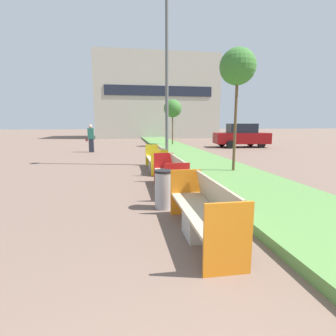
{
  "coord_description": "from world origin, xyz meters",
  "views": [
    {
      "loc": [
        -0.31,
        -0.01,
        1.86
      ],
      "look_at": [
        0.9,
        7.3,
        0.6
      ],
      "focal_mm": 28.0,
      "sensor_mm": 36.0,
      "label": 1
    }
  ],
  "objects_px": {
    "pedestrian_walking": "(91,138)",
    "parked_car_distant": "(241,136)",
    "bench_orange_frame": "(203,215)",
    "litter_bin": "(163,189)",
    "sapling_tree_near": "(238,68)",
    "sapling_tree_far": "(173,109)",
    "bench_red_frame": "(171,177)",
    "bench_yellow_frame": "(157,161)",
    "street_lamp_post": "(167,50)"
  },
  "relations": [
    {
      "from": "bench_yellow_frame",
      "to": "parked_car_distant",
      "type": "distance_m",
      "value": 12.14
    },
    {
      "from": "pedestrian_walking",
      "to": "bench_orange_frame",
      "type": "bearing_deg",
      "value": -76.04
    },
    {
      "from": "bench_orange_frame",
      "to": "litter_bin",
      "type": "height_order",
      "value": "bench_orange_frame"
    },
    {
      "from": "bench_orange_frame",
      "to": "litter_bin",
      "type": "bearing_deg",
      "value": 105.24
    },
    {
      "from": "bench_orange_frame",
      "to": "pedestrian_walking",
      "type": "bearing_deg",
      "value": 103.96
    },
    {
      "from": "bench_yellow_frame",
      "to": "sapling_tree_near",
      "type": "relative_size",
      "value": 0.56
    },
    {
      "from": "bench_red_frame",
      "to": "litter_bin",
      "type": "relative_size",
      "value": 2.61
    },
    {
      "from": "litter_bin",
      "to": "street_lamp_post",
      "type": "height_order",
      "value": "street_lamp_post"
    },
    {
      "from": "bench_red_frame",
      "to": "parked_car_distant",
      "type": "height_order",
      "value": "parked_car_distant"
    },
    {
      "from": "bench_red_frame",
      "to": "sapling_tree_near",
      "type": "distance_m",
      "value": 4.64
    },
    {
      "from": "bench_red_frame",
      "to": "bench_orange_frame",
      "type": "bearing_deg",
      "value": -89.98
    },
    {
      "from": "litter_bin",
      "to": "parked_car_distant",
      "type": "height_order",
      "value": "parked_car_distant"
    },
    {
      "from": "pedestrian_walking",
      "to": "street_lamp_post",
      "type": "bearing_deg",
      "value": -56.89
    },
    {
      "from": "street_lamp_post",
      "to": "bench_orange_frame",
      "type": "bearing_deg",
      "value": -94.58
    },
    {
      "from": "bench_orange_frame",
      "to": "bench_red_frame",
      "type": "height_order",
      "value": "same"
    },
    {
      "from": "bench_yellow_frame",
      "to": "bench_orange_frame",
      "type": "bearing_deg",
      "value": -90.02
    },
    {
      "from": "bench_yellow_frame",
      "to": "litter_bin",
      "type": "distance_m",
      "value": 4.85
    },
    {
      "from": "sapling_tree_far",
      "to": "pedestrian_walking",
      "type": "height_order",
      "value": "sapling_tree_far"
    },
    {
      "from": "bench_yellow_frame",
      "to": "sapling_tree_far",
      "type": "distance_m",
      "value": 11.5
    },
    {
      "from": "bench_orange_frame",
      "to": "sapling_tree_far",
      "type": "height_order",
      "value": "sapling_tree_far"
    },
    {
      "from": "bench_yellow_frame",
      "to": "street_lamp_post",
      "type": "relative_size",
      "value": 0.27
    },
    {
      "from": "litter_bin",
      "to": "sapling_tree_far",
      "type": "bearing_deg",
      "value": 78.95
    },
    {
      "from": "bench_orange_frame",
      "to": "pedestrian_walking",
      "type": "relative_size",
      "value": 1.29
    },
    {
      "from": "bench_orange_frame",
      "to": "street_lamp_post",
      "type": "bearing_deg",
      "value": 85.42
    },
    {
      "from": "bench_red_frame",
      "to": "sapling_tree_far",
      "type": "bearing_deg",
      "value": 79.45
    },
    {
      "from": "litter_bin",
      "to": "parked_car_distant",
      "type": "bearing_deg",
      "value": 59.43
    },
    {
      "from": "street_lamp_post",
      "to": "parked_car_distant",
      "type": "xyz_separation_m",
      "value": [
        7.26,
        8.04,
        -4.01
      ]
    },
    {
      "from": "bench_yellow_frame",
      "to": "sapling_tree_far",
      "type": "xyz_separation_m",
      "value": [
        2.63,
        10.87,
        2.67
      ]
    },
    {
      "from": "litter_bin",
      "to": "pedestrian_walking",
      "type": "distance_m",
      "value": 12.58
    },
    {
      "from": "bench_yellow_frame",
      "to": "sapling_tree_near",
      "type": "bearing_deg",
      "value": -29.74
    },
    {
      "from": "bench_red_frame",
      "to": "sapling_tree_far",
      "type": "height_order",
      "value": "sapling_tree_far"
    },
    {
      "from": "bench_yellow_frame",
      "to": "sapling_tree_near",
      "type": "height_order",
      "value": "sapling_tree_near"
    },
    {
      "from": "bench_red_frame",
      "to": "litter_bin",
      "type": "height_order",
      "value": "bench_red_frame"
    },
    {
      "from": "bench_yellow_frame",
      "to": "street_lamp_post",
      "type": "xyz_separation_m",
      "value": [
        0.61,
        1.18,
        4.54
      ]
    },
    {
      "from": "bench_red_frame",
      "to": "litter_bin",
      "type": "bearing_deg",
      "value": -105.57
    },
    {
      "from": "bench_red_frame",
      "to": "sapling_tree_far",
      "type": "distance_m",
      "value": 14.64
    },
    {
      "from": "sapling_tree_far",
      "to": "pedestrian_walking",
      "type": "distance_m",
      "value": 7.31
    },
    {
      "from": "sapling_tree_far",
      "to": "litter_bin",
      "type": "bearing_deg",
      "value": -101.05
    },
    {
      "from": "bench_red_frame",
      "to": "sapling_tree_far",
      "type": "xyz_separation_m",
      "value": [
        2.63,
        14.15,
        2.68
      ]
    },
    {
      "from": "bench_red_frame",
      "to": "street_lamp_post",
      "type": "relative_size",
      "value": 0.25
    },
    {
      "from": "pedestrian_walking",
      "to": "parked_car_distant",
      "type": "xyz_separation_m",
      "value": [
        11.3,
        1.84,
        -0.01
      ]
    },
    {
      "from": "bench_orange_frame",
      "to": "street_lamp_post",
      "type": "distance_m",
      "value": 8.88
    },
    {
      "from": "bench_yellow_frame",
      "to": "parked_car_distant",
      "type": "xyz_separation_m",
      "value": [
        7.87,
        9.22,
        0.53
      ]
    },
    {
      "from": "sapling_tree_far",
      "to": "bench_orange_frame",
      "type": "bearing_deg",
      "value": -98.66
    },
    {
      "from": "bench_red_frame",
      "to": "pedestrian_walking",
      "type": "height_order",
      "value": "pedestrian_walking"
    },
    {
      "from": "bench_red_frame",
      "to": "parked_car_distant",
      "type": "distance_m",
      "value": 14.79
    },
    {
      "from": "bench_yellow_frame",
      "to": "bench_red_frame",
      "type": "bearing_deg",
      "value": -90.05
    },
    {
      "from": "sapling_tree_near",
      "to": "sapling_tree_far",
      "type": "bearing_deg",
      "value": 90.0
    },
    {
      "from": "bench_yellow_frame",
      "to": "pedestrian_walking",
      "type": "height_order",
      "value": "pedestrian_walking"
    },
    {
      "from": "bench_orange_frame",
      "to": "sapling_tree_near",
      "type": "distance_m",
      "value": 6.52
    }
  ]
}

